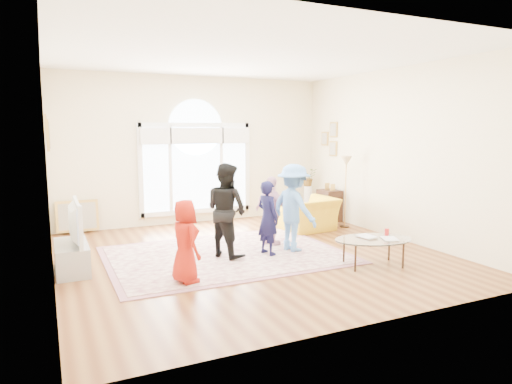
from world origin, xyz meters
name	(u,v)px	position (x,y,z in m)	size (l,w,h in m)	color
ground	(252,255)	(0.00, 0.00, 0.00)	(6.00, 6.00, 0.00)	#592D14
room_shell	(198,152)	(0.01, 2.83, 1.57)	(6.00, 6.00, 6.00)	beige
area_rug	(226,255)	(-0.40, 0.15, 0.01)	(3.60, 2.60, 0.02)	beige
rug_border	(226,255)	(-0.40, 0.15, 0.01)	(3.80, 2.80, 0.01)	#935D67
tv_console	(72,257)	(-2.75, 0.30, 0.21)	(0.45, 1.00, 0.42)	#9B9EA3
television	(70,222)	(-2.74, 0.30, 0.73)	(0.17, 1.08, 0.62)	black
coffee_table	(373,240)	(1.43, -1.32, 0.40)	(1.34, 1.02, 0.54)	silver
armchair	(309,214)	(1.82, 1.18, 0.34)	(1.03, 0.90, 0.67)	gold
side_cabinet	(329,205)	(2.78, 1.86, 0.35)	(0.40, 0.50, 0.70)	black
floor_lamp	(346,167)	(2.68, 1.13, 1.28)	(0.27, 0.27, 1.51)	black
plant_pedestal	(308,200)	(2.70, 2.66, 0.35)	(0.20, 0.20, 0.70)	white
potted_plant	(308,177)	(2.70, 2.66, 0.91)	(0.38, 0.33, 0.42)	#33722D
leaning_picture	(78,233)	(-2.50, 2.90, 0.00)	(0.80, 0.05, 0.62)	tan
child_red	(185,241)	(-1.38, -0.90, 0.58)	(0.55, 0.36, 1.12)	#A41A0D
child_navy	(268,218)	(0.24, -0.12, 0.63)	(0.44, 0.29, 1.22)	#111134
child_black	(226,210)	(-0.42, 0.06, 0.78)	(0.74, 0.57, 1.51)	black
child_pink	(272,211)	(0.57, 0.39, 0.63)	(0.72, 0.30, 1.23)	#DDA0B7
child_blue	(294,208)	(0.74, -0.09, 0.75)	(0.95, 0.55, 1.47)	#5289D2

